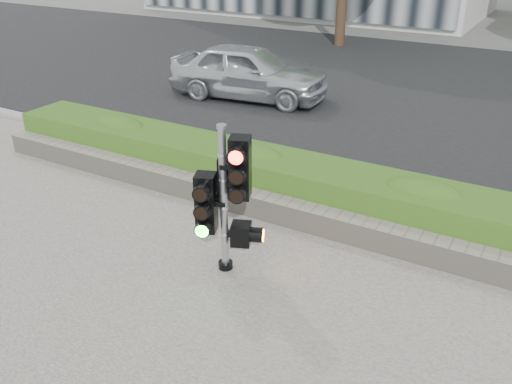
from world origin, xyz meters
TOP-DOWN VIEW (x-y plane):
  - ground at (0.00, 0.00)m, footprint 120.00×120.00m
  - road at (0.00, 10.00)m, footprint 60.00×13.00m
  - curb at (0.00, 3.15)m, footprint 60.00×0.25m
  - stone_wall at (0.00, 1.90)m, footprint 12.00×0.32m
  - hedge at (0.00, 2.55)m, footprint 12.00×1.00m
  - traffic_signal at (-0.36, 0.49)m, footprint 0.70×0.62m
  - car_silver at (-3.94, 7.11)m, footprint 4.09×2.03m

SIDE VIEW (x-z plane):
  - ground at x=0.00m, z-range 0.00..0.00m
  - road at x=0.00m, z-range 0.00..0.02m
  - curb at x=0.00m, z-range 0.00..0.12m
  - stone_wall at x=0.00m, z-range 0.03..0.37m
  - hedge at x=0.00m, z-range 0.03..0.71m
  - car_silver at x=-3.94m, z-range 0.02..1.36m
  - traffic_signal at x=-0.36m, z-range 0.13..2.04m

